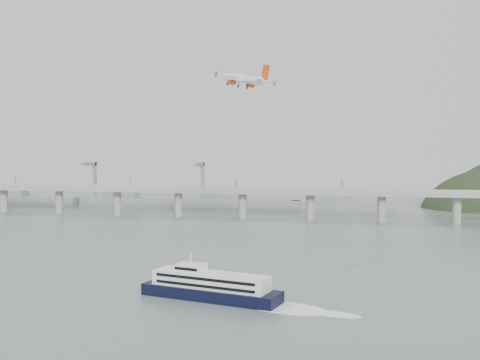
# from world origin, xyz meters

# --- Properties ---
(ground) EXTENTS (900.00, 900.00, 0.00)m
(ground) POSITION_xyz_m (0.00, 0.00, 0.00)
(ground) COLOR slate
(ground) RESTS_ON ground
(bridge) EXTENTS (800.00, 22.00, 23.90)m
(bridge) POSITION_xyz_m (-1.15, 200.00, 17.65)
(bridge) COLOR #989895
(bridge) RESTS_ON ground
(distant_fleet) EXTENTS (453.00, 60.90, 40.00)m
(distant_fleet) POSITION_xyz_m (-155.36, 265.08, 6.22)
(distant_fleet) COLOR gray
(distant_fleet) RESTS_ON ground
(ferry) EXTENTS (78.94, 27.14, 15.07)m
(ferry) POSITION_xyz_m (7.63, -25.30, 4.09)
(ferry) COLOR black
(ferry) RESTS_ON ground
(airliner) EXTENTS (34.56, 32.82, 11.59)m
(airliner) POSITION_xyz_m (-3.97, 82.15, 87.16)
(airliner) COLOR white
(airliner) RESTS_ON ground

